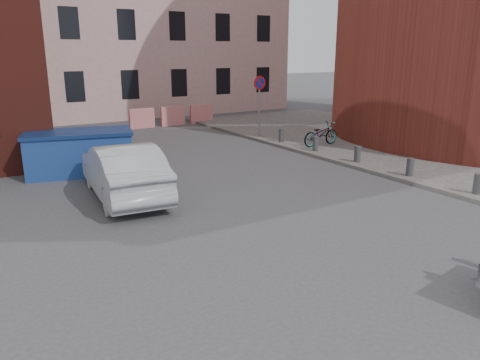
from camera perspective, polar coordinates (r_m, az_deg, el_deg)
ground at (r=10.47m, az=4.02°, el=-5.99°), size 120.00×120.00×0.00m
sidewalk at (r=20.07m, az=20.90°, el=3.63°), size 9.00×24.00×0.12m
no_parking_sign at (r=21.04m, az=2.39°, el=10.51°), size 0.60×0.09×2.65m
bollards at (r=16.64m, az=14.13°, el=3.09°), size 0.22×9.02×0.55m
barriers at (r=25.17m, az=-8.21°, el=7.72°), size 4.70×0.18×1.00m
dumpster at (r=15.84m, az=-18.97°, el=3.22°), size 3.60×2.43×1.38m
silver_car at (r=12.88m, az=-14.01°, el=1.12°), size 1.97×4.59×1.47m
bicycle at (r=19.22m, az=9.80°, el=5.55°), size 1.82×0.75×0.94m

